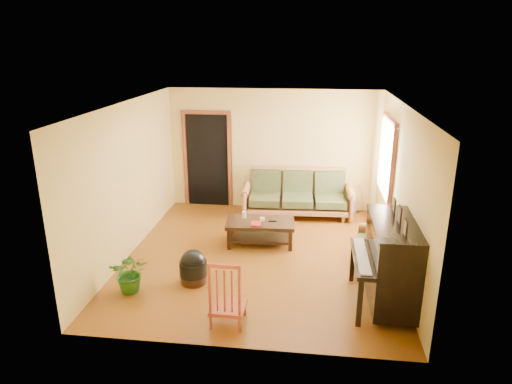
# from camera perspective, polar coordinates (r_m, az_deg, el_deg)

# --- Properties ---
(floor) EXTENTS (5.00, 5.00, 0.00)m
(floor) POSITION_cam_1_polar(r_m,az_deg,el_deg) (7.96, 0.47, -8.01)
(floor) COLOR #5A2E0B
(floor) RESTS_ON ground
(doorway) EXTENTS (1.08, 0.16, 2.05)m
(doorway) POSITION_cam_1_polar(r_m,az_deg,el_deg) (10.14, -6.08, 3.93)
(doorway) COLOR black
(doorway) RESTS_ON floor
(window) EXTENTS (0.12, 1.36, 1.46)m
(window) POSITION_cam_1_polar(r_m,az_deg,el_deg) (8.74, 16.09, 4.17)
(window) COLOR white
(window) RESTS_ON right_wall
(sofa) EXTENTS (2.30, 1.05, 0.97)m
(sofa) POSITION_cam_1_polar(r_m,az_deg,el_deg) (9.61, 5.22, -0.24)
(sofa) COLOR #9D6239
(sofa) RESTS_ON floor
(coffee_table) EXTENTS (1.26, 0.75, 0.44)m
(coffee_table) POSITION_cam_1_polar(r_m,az_deg,el_deg) (8.33, 0.53, -5.08)
(coffee_table) COLOR black
(coffee_table) RESTS_ON floor
(armchair) EXTENTS (0.80, 0.83, 0.76)m
(armchair) POSITION_cam_1_polar(r_m,az_deg,el_deg) (7.93, 14.69, -5.73)
(armchair) COLOR #9D6239
(armchair) RESTS_ON floor
(piano) EXTENTS (0.82, 1.40, 1.23)m
(piano) POSITION_cam_1_polar(r_m,az_deg,el_deg) (6.62, 16.51, -8.64)
(piano) COLOR black
(piano) RESTS_ON floor
(footstool) EXTENTS (0.46, 0.46, 0.40)m
(footstool) POSITION_cam_1_polar(r_m,az_deg,el_deg) (7.14, -7.84, -9.70)
(footstool) COLOR black
(footstool) RESTS_ON floor
(red_chair) EXTENTS (0.45, 0.50, 0.95)m
(red_chair) POSITION_cam_1_polar(r_m,az_deg,el_deg) (6.03, -3.56, -12.21)
(red_chair) COLOR maroon
(red_chair) RESTS_ON floor
(leaning_frame) EXTENTS (0.45, 0.26, 0.59)m
(leaning_frame) POSITION_cam_1_polar(r_m,az_deg,el_deg) (10.09, 12.09, -0.79)
(leaning_frame) COLOR #B2953B
(leaning_frame) RESTS_ON floor
(ceramic_crock) EXTENTS (0.23, 0.23, 0.22)m
(ceramic_crock) POSITION_cam_1_polar(r_m,az_deg,el_deg) (10.08, 11.97, -1.91)
(ceramic_crock) COLOR #315093
(ceramic_crock) RESTS_ON floor
(potted_plant) EXTENTS (0.65, 0.59, 0.62)m
(potted_plant) POSITION_cam_1_polar(r_m,az_deg,el_deg) (7.04, -15.40, -9.65)
(potted_plant) COLOR #215719
(potted_plant) RESTS_ON floor
(book) EXTENTS (0.20, 0.25, 0.02)m
(book) POSITION_cam_1_polar(r_m,az_deg,el_deg) (8.11, -0.62, -3.97)
(book) COLOR maroon
(book) RESTS_ON coffee_table
(candle) EXTENTS (0.10, 0.10, 0.13)m
(candle) POSITION_cam_1_polar(r_m,az_deg,el_deg) (8.38, -1.46, -2.86)
(candle) COLOR white
(candle) RESTS_ON coffee_table
(glass_jar) EXTENTS (0.11, 0.11, 0.06)m
(glass_jar) POSITION_cam_1_polar(r_m,az_deg,el_deg) (8.26, 0.79, -3.42)
(glass_jar) COLOR white
(glass_jar) RESTS_ON coffee_table
(remote) EXTENTS (0.14, 0.06, 0.01)m
(remote) POSITION_cam_1_polar(r_m,az_deg,el_deg) (8.24, 2.08, -3.65)
(remote) COLOR black
(remote) RESTS_ON coffee_table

